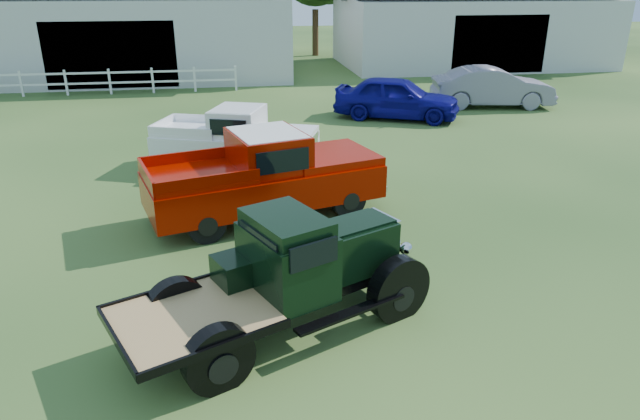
{
  "coord_description": "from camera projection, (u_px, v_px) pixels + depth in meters",
  "views": [
    {
      "loc": [
        -1.43,
        -8.91,
        5.24
      ],
      "look_at": [
        0.2,
        1.2,
        1.05
      ],
      "focal_mm": 32.0,
      "sensor_mm": 36.0,
      "label": 1
    }
  ],
  "objects": [
    {
      "name": "shed_left",
      "position": [
        123.0,
        24.0,
        32.0
      ],
      "size": [
        18.8,
        10.2,
        5.6
      ],
      "primitive_type": null,
      "color": "silver",
      "rests_on": "ground"
    },
    {
      "name": "shed_right",
      "position": [
        470.0,
        22.0,
        36.09
      ],
      "size": [
        16.8,
        9.2,
        5.2
      ],
      "primitive_type": null,
      "color": "silver",
      "rests_on": "ground"
    },
    {
      "name": "fence_rail",
      "position": [
        88.0,
        82.0,
        27.2
      ],
      "size": [
        14.2,
        0.16,
        1.2
      ],
      "primitive_type": null,
      "color": "white",
      "rests_on": "ground"
    },
    {
      "name": "ground",
      "position": [
        320.0,
        289.0,
        10.34
      ],
      "size": [
        120.0,
        120.0,
        0.0
      ],
      "primitive_type": "plane",
      "color": "#213E19"
    },
    {
      "name": "vintage_flatbed",
      "position": [
        282.0,
        274.0,
        8.83
      ],
      "size": [
        5.26,
        3.82,
        1.94
      ],
      "primitive_type": null,
      "rotation": [
        0.0,
        0.0,
        0.44
      ],
      "color": "black",
      "rests_on": "ground"
    },
    {
      "name": "misc_car_blue",
      "position": [
        397.0,
        98.0,
        22.52
      ],
      "size": [
        5.26,
        3.81,
        1.66
      ],
      "primitive_type": "imported",
      "rotation": [
        0.0,
        0.0,
        1.14
      ],
      "color": "#0A0870",
      "rests_on": "ground"
    },
    {
      "name": "white_pickup",
      "position": [
        236.0,
        139.0,
        16.56
      ],
      "size": [
        5.16,
        3.42,
        1.77
      ],
      "primitive_type": null,
      "rotation": [
        0.0,
        0.0,
        -0.35
      ],
      "color": "white",
      "rests_on": "ground"
    },
    {
      "name": "misc_car_grey",
      "position": [
        492.0,
        87.0,
        24.59
      ],
      "size": [
        5.32,
        2.59,
        1.68
      ],
      "primitive_type": "imported",
      "rotation": [
        0.0,
        0.0,
        1.41
      ],
      "color": "slate",
      "rests_on": "ground"
    },
    {
      "name": "red_pickup",
      "position": [
        264.0,
        174.0,
        13.17
      ],
      "size": [
        5.95,
        3.59,
        2.03
      ],
      "primitive_type": null,
      "rotation": [
        0.0,
        0.0,
        0.28
      ],
      "color": "#970D00",
      "rests_on": "ground"
    }
  ]
}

